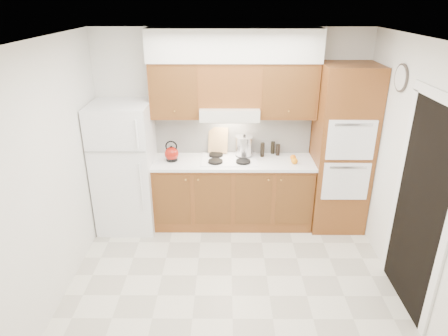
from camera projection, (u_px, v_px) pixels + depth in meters
name	position (u px, v px, depth m)	size (l,w,h in m)	color
floor	(232.00, 276.00, 4.57)	(3.60, 3.60, 0.00)	beige
ceiling	(234.00, 38.00, 3.54)	(3.60, 3.60, 0.00)	white
wall_back	(231.00, 127.00, 5.43)	(3.60, 0.02, 2.60)	white
wall_left	(56.00, 172.00, 4.06)	(0.02, 3.00, 2.60)	white
wall_right	(410.00, 172.00, 4.05)	(0.02, 3.00, 2.60)	white
fridge	(125.00, 167.00, 5.28)	(0.75, 0.72, 1.72)	white
base_cabinets	(233.00, 193.00, 5.49)	(2.11, 0.60, 0.90)	brown
countertop	(233.00, 162.00, 5.30)	(2.13, 0.62, 0.04)	white
backsplash	(233.00, 133.00, 5.45)	(2.11, 0.03, 0.56)	white
oven_cabinet	(341.00, 150.00, 5.21)	(0.70, 0.65, 2.20)	brown
upper_cab_left	(175.00, 90.00, 5.07)	(0.63, 0.33, 0.70)	brown
upper_cab_right	(288.00, 90.00, 5.06)	(0.73, 0.33, 0.70)	brown
range_hood	(229.00, 112.00, 5.12)	(0.75, 0.45, 0.15)	silver
upper_cab_over_hood	(230.00, 84.00, 5.03)	(0.75, 0.33, 0.55)	brown
soffit	(234.00, 45.00, 4.83)	(2.13, 0.36, 0.40)	silver
cooktop	(229.00, 159.00, 5.31)	(0.74, 0.50, 0.01)	white
doorway	(419.00, 211.00, 3.82)	(0.02, 0.90, 2.10)	black
wall_clock	(401.00, 78.00, 4.21)	(0.30, 0.30, 0.02)	#3F3833
kettle	(172.00, 154.00, 5.24)	(0.18, 0.18, 0.18)	maroon
cutting_board	(218.00, 140.00, 5.43)	(0.26, 0.02, 0.35)	tan
stock_pot	(244.00, 146.00, 5.36)	(0.24, 0.24, 0.25)	silver
condiment_a	(262.00, 150.00, 5.39)	(0.05, 0.05, 0.20)	black
condiment_b	(273.00, 148.00, 5.49)	(0.05, 0.05, 0.17)	black
condiment_c	(278.00, 150.00, 5.43)	(0.05, 0.05, 0.16)	black
orange_near	(294.00, 161.00, 5.16)	(0.09, 0.09, 0.09)	orange
orange_far	(293.00, 158.00, 5.28)	(0.08, 0.08, 0.08)	orange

